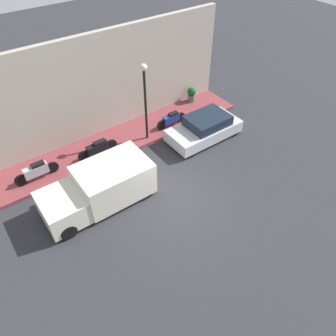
# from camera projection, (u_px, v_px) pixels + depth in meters

# --- Properties ---
(ground_plane) EXTENTS (60.00, 60.00, 0.00)m
(ground_plane) POSITION_uv_depth(u_px,v_px,m) (178.00, 200.00, 14.21)
(ground_plane) COLOR #2D2D33
(sidewalk) EXTENTS (2.33, 14.40, 0.16)m
(sidewalk) POSITION_uv_depth(u_px,v_px,m) (119.00, 140.00, 17.18)
(sidewalk) COLOR brown
(sidewalk) RESTS_ON ground_plane
(building_facade) EXTENTS (0.30, 14.40, 5.30)m
(building_facade) POSITION_uv_depth(u_px,v_px,m) (101.00, 86.00, 16.23)
(building_facade) COLOR #B2A899
(building_facade) RESTS_ON ground_plane
(parked_car) EXTENTS (1.84, 3.91, 1.30)m
(parked_car) POSITION_uv_depth(u_px,v_px,m) (205.00, 128.00, 17.08)
(parked_car) COLOR silver
(parked_car) RESTS_ON ground_plane
(delivery_van) EXTENTS (2.07, 4.64, 1.71)m
(delivery_van) POSITION_uv_depth(u_px,v_px,m) (99.00, 188.00, 13.53)
(delivery_van) COLOR silver
(delivery_van) RESTS_ON ground_plane
(motorcycle_black) EXTENTS (0.30, 2.07, 0.79)m
(motorcycle_black) POSITION_uv_depth(u_px,v_px,m) (98.00, 148.00, 15.90)
(motorcycle_black) COLOR black
(motorcycle_black) RESTS_ON sidewalk
(motorcycle_blue) EXTENTS (0.30, 1.84, 0.77)m
(motorcycle_blue) POSITION_uv_depth(u_px,v_px,m) (171.00, 119.00, 17.79)
(motorcycle_blue) COLOR navy
(motorcycle_blue) RESTS_ON sidewalk
(scooter_silver) EXTENTS (0.30, 2.01, 0.84)m
(scooter_silver) POSITION_uv_depth(u_px,v_px,m) (36.00, 171.00, 14.67)
(scooter_silver) COLOR #B7B7BF
(scooter_silver) RESTS_ON sidewalk
(streetlamp) EXTENTS (0.33, 0.33, 4.09)m
(streetlamp) POSITION_uv_depth(u_px,v_px,m) (145.00, 91.00, 15.41)
(streetlamp) COLOR black
(streetlamp) RESTS_ON sidewalk
(potted_plant) EXTENTS (0.51, 0.51, 0.89)m
(potted_plant) POSITION_uv_depth(u_px,v_px,m) (192.00, 94.00, 19.65)
(potted_plant) COLOR slate
(potted_plant) RESTS_ON sidewalk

